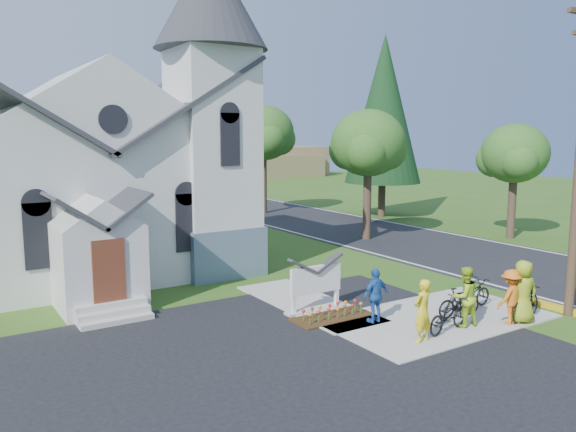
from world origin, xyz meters
TOP-DOWN VIEW (x-y plane):
  - ground at (0.00, 0.00)m, footprint 120.00×120.00m
  - parking_lot at (-7.00, -2.00)m, footprint 20.00×16.00m
  - road at (10.00, 15.00)m, footprint 8.00×90.00m
  - sidewalk at (1.50, 0.50)m, footprint 7.00×4.00m
  - church at (-5.48, 12.48)m, footprint 12.35×12.00m
  - church_sign at (-1.20, 3.20)m, footprint 2.20×0.40m
  - flower_bed at (-1.20, 2.30)m, footprint 2.60×1.10m
  - tree_road_near at (8.50, 12.00)m, footprint 4.00×4.00m
  - tree_road_mid at (9.00, 24.00)m, footprint 4.40×4.40m
  - tree_road_far at (15.50, 8.00)m, footprint 3.60×3.60m
  - conifer at (15.00, 18.00)m, footprint 5.20×5.20m
  - distant_hills at (3.36, 56.33)m, footprint 61.00×10.00m
  - cyclist_0 at (-0.41, -0.70)m, footprint 0.70×0.51m
  - bike_0 at (0.81, -0.54)m, footprint 1.91×0.95m
  - cyclist_1 at (1.57, -0.47)m, footprint 0.97×0.80m
  - bike_1 at (2.11, 0.16)m, footprint 1.65×0.67m
  - cyclist_2 at (-0.40, 1.22)m, footprint 0.99×0.44m
  - bike_2 at (3.12, 0.55)m, footprint 1.85×0.68m
  - cyclist_3 at (2.92, -1.06)m, footprint 1.08×0.64m
  - bike_3 at (3.62, -1.11)m, footprint 1.84×0.83m
  - cyclist_4 at (3.30, -1.20)m, footprint 1.11×0.95m
  - bike_4 at (3.31, 0.86)m, footprint 1.61×1.11m

SIDE VIEW (x-z plane):
  - ground at x=0.00m, z-range 0.00..0.00m
  - parking_lot at x=-7.00m, z-range 0.00..0.02m
  - road at x=10.00m, z-range 0.00..0.02m
  - sidewalk at x=1.50m, z-range 0.00..0.05m
  - flower_bed at x=-1.20m, z-range 0.00..0.07m
  - bike_4 at x=3.31m, z-range 0.05..0.85m
  - bike_1 at x=2.11m, z-range 0.05..1.01m
  - bike_0 at x=0.81m, z-range 0.05..1.01m
  - bike_2 at x=3.12m, z-range 0.05..1.01m
  - bike_3 at x=3.62m, z-range 0.05..1.12m
  - cyclist_3 at x=2.92m, z-range 0.05..1.71m
  - cyclist_2 at x=-0.40m, z-range 0.05..1.72m
  - cyclist_0 at x=-0.41m, z-range 0.05..1.81m
  - cyclist_1 at x=1.57m, z-range 0.05..1.85m
  - cyclist_4 at x=3.30m, z-range 0.05..1.97m
  - church_sign at x=-1.20m, z-range 0.18..1.88m
  - distant_hills at x=3.36m, z-range -0.63..4.97m
  - tree_road_far at x=15.50m, z-range 1.48..7.78m
  - tree_road_near at x=8.50m, z-range 1.68..8.73m
  - church at x=-5.48m, z-range -1.25..11.75m
  - tree_road_mid at x=9.00m, z-range 1.88..9.68m
  - conifer at x=15.00m, z-range 1.19..13.59m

